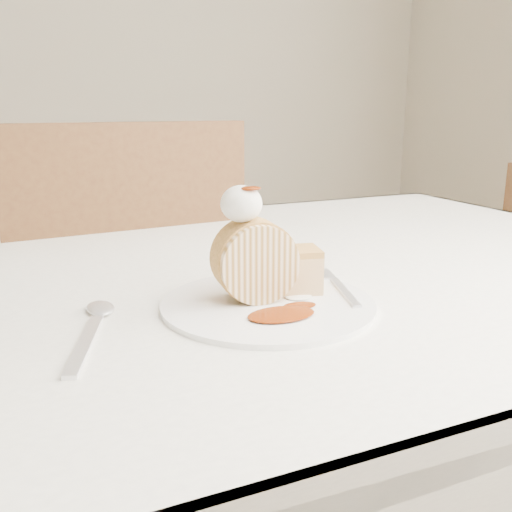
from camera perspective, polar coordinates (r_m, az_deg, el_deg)
name	(u,v)px	position (r m, az deg, el deg)	size (l,w,h in m)	color
table	(230,328)	(0.82, -2.66, -7.18)	(1.40, 0.90, 0.75)	silver
chair_far	(122,318)	(1.23, -13.21, -6.06)	(0.47, 0.47, 0.94)	brown
plate	(268,304)	(0.63, 1.20, -4.84)	(0.24, 0.24, 0.01)	white
roulade_slice	(255,261)	(0.63, -0.08, -0.51)	(0.09, 0.09, 0.05)	beige
cake_chunk	(296,273)	(0.66, 4.04, -1.66)	(0.05, 0.05, 0.04)	tan
whipped_cream	(241,204)	(0.62, -1.48, 5.25)	(0.05, 0.05, 0.04)	white
caramel_drizzle	(251,184)	(0.61, -0.51, 7.26)	(0.02, 0.02, 0.01)	#651F04
caramel_pool	(281,314)	(0.59, 2.54, -5.83)	(0.07, 0.05, 0.00)	#651F04
fork	(345,292)	(0.67, 8.88, -3.57)	(0.02, 0.14, 0.00)	silver
spoon	(85,344)	(0.56, -16.73, -8.39)	(0.03, 0.17, 0.00)	silver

